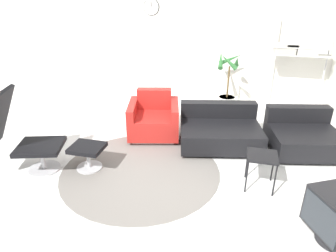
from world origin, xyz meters
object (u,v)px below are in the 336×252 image
at_px(couch_low, 220,131).
at_px(potted_plant, 227,89).
at_px(ottoman, 88,152).
at_px(shelf_unit, 297,50).
at_px(armchair_red, 154,120).
at_px(couch_second, 302,137).
at_px(lounge_chair, 10,125).
at_px(side_table, 262,159).

height_order(couch_low, potted_plant, potted_plant).
relative_size(ottoman, shelf_unit, 0.23).
relative_size(ottoman, couch_low, 0.32).
xyz_separation_m(armchair_red, couch_low, (1.13, -0.07, -0.06)).
bearing_deg(ottoman, couch_low, 34.25).
bearing_deg(couch_low, armchair_red, -15.42).
distance_m(couch_second, shelf_unit, 2.02).
bearing_deg(lounge_chair, potted_plant, 122.85).
bearing_deg(side_table, couch_low, 119.83).
xyz_separation_m(side_table, shelf_unit, (0.65, 2.90, 0.86)).
xyz_separation_m(lounge_chair, couch_second, (3.94, 1.58, -0.48)).
height_order(couch_low, couch_second, same).
bearing_deg(potted_plant, shelf_unit, 7.17).
height_order(lounge_chair, ottoman, lounge_chair).
distance_m(side_table, shelf_unit, 3.09).
bearing_deg(couch_second, couch_low, -6.99).
xyz_separation_m(couch_second, shelf_unit, (-0.02, 1.73, 1.04)).
height_order(side_table, potted_plant, potted_plant).
relative_size(lounge_chair, armchair_red, 1.28).
bearing_deg(potted_plant, ottoman, -121.13).
distance_m(couch_low, side_table, 1.23).
distance_m(ottoman, couch_second, 3.28).
distance_m(ottoman, potted_plant, 3.36).
bearing_deg(couch_second, ottoman, 11.16).
xyz_separation_m(armchair_red, shelf_unit, (2.39, 1.78, 0.98)).
bearing_deg(lounge_chair, couch_second, 94.85).
bearing_deg(armchair_red, couch_low, 163.26).
xyz_separation_m(couch_second, side_table, (-0.67, -1.17, 0.17)).
xyz_separation_m(lounge_chair, armchair_red, (1.53, 1.53, -0.42)).
relative_size(lounge_chair, couch_second, 1.07).
bearing_deg(shelf_unit, ottoman, -134.63).
height_order(armchair_red, couch_low, armchair_red).
height_order(lounge_chair, couch_second, lounge_chair).
relative_size(ottoman, side_table, 0.98).
height_order(couch_second, side_table, couch_second).
height_order(armchair_red, potted_plant, potted_plant).
bearing_deg(couch_second, armchair_red, -10.94).
relative_size(side_table, potted_plant, 0.38).
height_order(armchair_red, couch_second, armchair_red).
bearing_deg(side_table, potted_plant, 102.45).
distance_m(ottoman, armchair_red, 1.38).
distance_m(ottoman, couch_low, 2.10).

